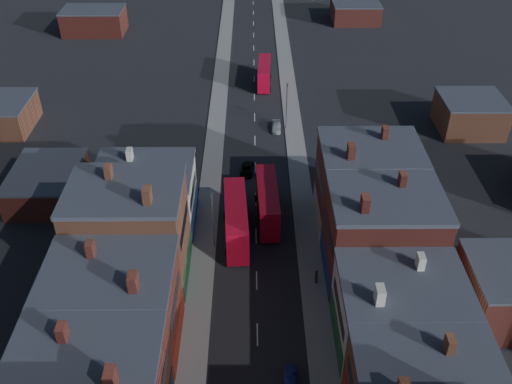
{
  "coord_description": "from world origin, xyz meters",
  "views": [
    {
      "loc": [
        -0.45,
        -23.81,
        46.71
      ],
      "look_at": [
        0.0,
        33.7,
        5.7
      ],
      "focal_mm": 40.0,
      "sensor_mm": 36.0,
      "label": 1
    }
  ],
  "objects_px": {
    "car_2": "(247,169)",
    "bus_1": "(267,202)",
    "car_1": "(290,380)",
    "bus_2": "(264,73)",
    "ped_3": "(316,276)",
    "bus_0": "(236,220)",
    "car_3": "(276,127)"
  },
  "relations": [
    {
      "from": "bus_2",
      "to": "car_2",
      "type": "bearing_deg",
      "value": -93.27
    },
    {
      "from": "car_1",
      "to": "ped_3",
      "type": "bearing_deg",
      "value": 77.78
    },
    {
      "from": "car_3",
      "to": "bus_1",
      "type": "bearing_deg",
      "value": -92.14
    },
    {
      "from": "car_1",
      "to": "car_2",
      "type": "xyz_separation_m",
      "value": [
        -4.26,
        36.77,
        0.01
      ]
    },
    {
      "from": "car_1",
      "to": "car_2",
      "type": "height_order",
      "value": "car_2"
    },
    {
      "from": "car_1",
      "to": "car_3",
      "type": "bearing_deg",
      "value": 92.69
    },
    {
      "from": "car_3",
      "to": "car_1",
      "type": "bearing_deg",
      "value": -87.74
    },
    {
      "from": "car_3",
      "to": "ped_3",
      "type": "distance_m",
      "value": 36.03
    },
    {
      "from": "bus_2",
      "to": "car_3",
      "type": "relative_size",
      "value": 2.71
    },
    {
      "from": "bus_1",
      "to": "car_1",
      "type": "bearing_deg",
      "value": -88.82
    },
    {
      "from": "bus_1",
      "to": "ped_3",
      "type": "bearing_deg",
      "value": -68.69
    },
    {
      "from": "car_3",
      "to": "car_2",
      "type": "bearing_deg",
      "value": -107.71
    },
    {
      "from": "bus_0",
      "to": "car_3",
      "type": "relative_size",
      "value": 3.25
    },
    {
      "from": "bus_0",
      "to": "bus_2",
      "type": "bearing_deg",
      "value": 81.1
    },
    {
      "from": "bus_2",
      "to": "car_3",
      "type": "distance_m",
      "value": 18.13
    },
    {
      "from": "bus_0",
      "to": "bus_1",
      "type": "bearing_deg",
      "value": 40.67
    },
    {
      "from": "car_3",
      "to": "ped_3",
      "type": "bearing_deg",
      "value": -81.95
    },
    {
      "from": "bus_0",
      "to": "car_2",
      "type": "xyz_separation_m",
      "value": [
        1.31,
        14.83,
        -2.2
      ]
    },
    {
      "from": "car_2",
      "to": "bus_0",
      "type": "bearing_deg",
      "value": -89.12
    },
    {
      "from": "bus_2",
      "to": "car_1",
      "type": "bearing_deg",
      "value": -86.49
    },
    {
      "from": "bus_1",
      "to": "car_1",
      "type": "distance_m",
      "value": 25.94
    },
    {
      "from": "bus_1",
      "to": "ped_3",
      "type": "height_order",
      "value": "bus_1"
    },
    {
      "from": "car_2",
      "to": "ped_3",
      "type": "height_order",
      "value": "ped_3"
    },
    {
      "from": "car_2",
      "to": "bus_2",
      "type": "bearing_deg",
      "value": 90.1
    },
    {
      "from": "car_3",
      "to": "ped_3",
      "type": "xyz_separation_m",
      "value": [
        3.26,
        -35.88,
        0.48
      ]
    },
    {
      "from": "car_2",
      "to": "bus_1",
      "type": "bearing_deg",
      "value": -70.25
    },
    {
      "from": "bus_0",
      "to": "bus_1",
      "type": "relative_size",
      "value": 1.06
    },
    {
      "from": "bus_1",
      "to": "car_1",
      "type": "xyz_separation_m",
      "value": [
        1.56,
        -25.81,
        -2.08
      ]
    },
    {
      "from": "car_1",
      "to": "car_2",
      "type": "distance_m",
      "value": 37.02
    },
    {
      "from": "bus_1",
      "to": "car_2",
      "type": "relative_size",
      "value": 2.82
    },
    {
      "from": "car_2",
      "to": "car_1",
      "type": "bearing_deg",
      "value": -77.49
    },
    {
      "from": "bus_1",
      "to": "car_3",
      "type": "relative_size",
      "value": 3.07
    }
  ]
}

